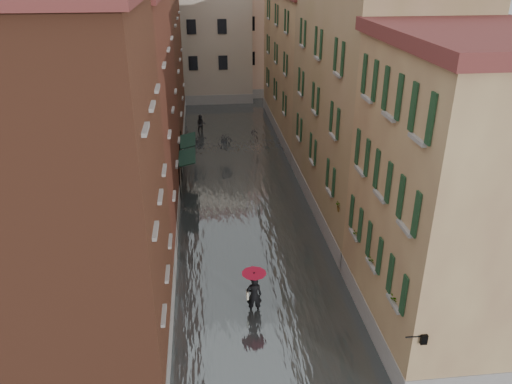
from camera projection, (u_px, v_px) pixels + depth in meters
ground at (264, 306)px, 22.22m from camera, size 120.00×120.00×0.00m
floodwater at (240, 185)px, 33.87m from camera, size 10.00×60.00×0.20m
building_left_near at (69, 203)px, 16.95m from camera, size 6.00×8.00×13.00m
building_left_mid at (116, 117)px, 26.96m from camera, size 6.00×14.00×12.50m
building_left_far at (141, 55)px, 40.13m from camera, size 6.00×16.00×14.00m
building_right_near at (457, 203)px, 18.68m from camera, size 6.00×8.00×11.50m
building_right_mid at (368, 105)px, 28.26m from camera, size 6.00×14.00×13.00m
building_right_far at (311, 67)px, 42.07m from camera, size 6.00×16.00×11.50m
building_end_cream at (192, 36)px, 53.35m from camera, size 12.00×9.00×13.00m
building_end_pink at (273, 37)px, 56.26m from camera, size 10.00×9.00×12.00m
awning_near at (186, 158)px, 31.90m from camera, size 1.09×2.89×2.80m
awning_far at (187, 142)px, 34.77m from camera, size 1.09×2.93×2.80m
wall_lantern at (423, 338)px, 15.98m from camera, size 0.71×0.22×0.35m
window_planters at (366, 241)px, 20.53m from camera, size 0.59×8.28×0.84m
pedestrian_main at (254, 288)px, 21.26m from camera, size 1.06×1.06×2.06m
pedestrian_far at (201, 124)px, 43.80m from camera, size 0.81×0.63×1.66m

